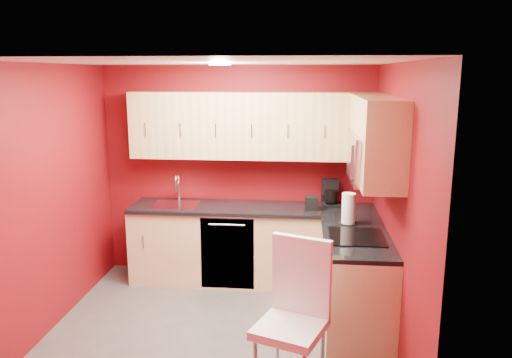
% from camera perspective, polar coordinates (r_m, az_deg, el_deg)
% --- Properties ---
extents(floor, '(3.20, 3.20, 0.00)m').
position_cam_1_polar(floor, '(4.99, -4.30, -16.88)').
color(floor, '#53504D').
rests_on(floor, ground).
extents(ceiling, '(3.20, 3.20, 0.00)m').
position_cam_1_polar(ceiling, '(4.37, -4.82, 13.19)').
color(ceiling, white).
rests_on(ceiling, wall_back).
extents(wall_back, '(3.20, 0.00, 3.20)m').
position_cam_1_polar(wall_back, '(5.96, -2.05, 0.82)').
color(wall_back, maroon).
rests_on(wall_back, floor).
extents(wall_front, '(3.20, 0.00, 3.20)m').
position_cam_1_polar(wall_front, '(3.13, -9.39, -9.88)').
color(wall_front, maroon).
rests_on(wall_front, floor).
extents(wall_left, '(0.00, 3.00, 3.00)m').
position_cam_1_polar(wall_left, '(5.05, -22.75, -2.20)').
color(wall_left, maroon).
rests_on(wall_left, floor).
extents(wall_right, '(0.00, 3.00, 3.00)m').
position_cam_1_polar(wall_right, '(4.53, 15.85, -3.27)').
color(wall_right, maroon).
rests_on(wall_right, floor).
extents(base_cabinets_back, '(2.80, 0.60, 0.87)m').
position_cam_1_polar(base_cabinets_back, '(5.87, -0.42, -7.62)').
color(base_cabinets_back, '#E5C382').
rests_on(base_cabinets_back, floor).
extents(base_cabinets_right, '(0.60, 1.30, 0.87)m').
position_cam_1_polar(base_cabinets_right, '(4.99, 11.34, -11.54)').
color(base_cabinets_right, '#E5C382').
rests_on(base_cabinets_right, floor).
extents(countertop_back, '(2.80, 0.63, 0.04)m').
position_cam_1_polar(countertop_back, '(5.72, -0.45, -3.37)').
color(countertop_back, black).
rests_on(countertop_back, base_cabinets_back).
extents(countertop_right, '(0.63, 1.27, 0.04)m').
position_cam_1_polar(countertop_right, '(4.81, 11.40, -6.63)').
color(countertop_right, black).
rests_on(countertop_right, base_cabinets_right).
extents(upper_cabinets_back, '(2.80, 0.35, 0.75)m').
position_cam_1_polar(upper_cabinets_back, '(5.68, -0.31, 6.13)').
color(upper_cabinets_back, tan).
rests_on(upper_cabinets_back, wall_back).
extents(upper_cabinets_right, '(0.35, 1.55, 0.75)m').
position_cam_1_polar(upper_cabinets_right, '(4.81, 13.31, 5.49)').
color(upper_cabinets_right, tan).
rests_on(upper_cabinets_right, wall_right).
extents(microwave, '(0.42, 0.76, 0.42)m').
position_cam_1_polar(microwave, '(4.60, 13.19, 2.35)').
color(microwave, silver).
rests_on(microwave, upper_cabinets_right).
extents(cooktop, '(0.50, 0.55, 0.01)m').
position_cam_1_polar(cooktop, '(4.77, 11.39, -6.48)').
color(cooktop, black).
rests_on(cooktop, countertop_right).
extents(sink, '(0.52, 0.42, 0.35)m').
position_cam_1_polar(sink, '(5.88, -9.19, -2.55)').
color(sink, silver).
rests_on(sink, countertop_back).
extents(dishwasher_front, '(0.60, 0.02, 0.82)m').
position_cam_1_polar(dishwasher_front, '(5.63, -3.29, -8.51)').
color(dishwasher_front, black).
rests_on(dishwasher_front, base_cabinets_back).
extents(downlight, '(0.20, 0.20, 0.01)m').
position_cam_1_polar(downlight, '(4.66, -4.15, 12.94)').
color(downlight, white).
rests_on(downlight, ceiling).
extents(coffee_maker, '(0.23, 0.28, 0.30)m').
position_cam_1_polar(coffee_maker, '(5.78, 8.62, -1.59)').
color(coffee_maker, black).
rests_on(coffee_maker, countertop_back).
extents(napkin_holder, '(0.14, 0.14, 0.15)m').
position_cam_1_polar(napkin_holder, '(5.61, 6.34, -2.76)').
color(napkin_holder, black).
rests_on(napkin_holder, countertop_back).
extents(paper_towel, '(0.20, 0.20, 0.32)m').
position_cam_1_polar(paper_towel, '(5.11, 10.53, -3.37)').
color(paper_towel, silver).
rests_on(paper_towel, countertop_right).
extents(dining_chair, '(0.62, 0.64, 1.18)m').
position_cam_1_polar(dining_chair, '(3.90, 3.93, -15.79)').
color(dining_chair, white).
rests_on(dining_chair, floor).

